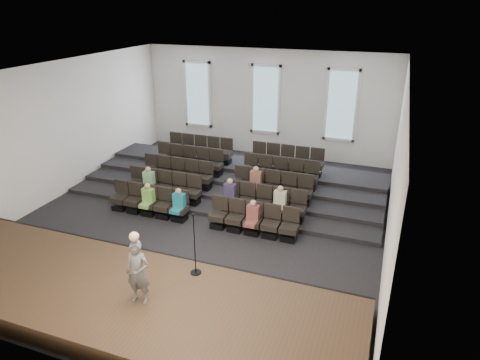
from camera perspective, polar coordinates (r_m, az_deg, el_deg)
name	(u,v)px	position (r m, az deg, el deg)	size (l,w,h in m)	color
ground	(206,216)	(15.13, -4.55, -4.79)	(14.00, 14.00, 0.00)	black
ceiling	(201,71)	(13.55, -5.22, 14.32)	(12.00, 14.00, 0.02)	white
wall_back	(266,103)	(20.48, 3.47, 10.15)	(12.00, 0.04, 5.00)	white
wall_front	(47,262)	(8.90, -24.34, -9.91)	(12.00, 0.04, 5.00)	white
wall_left	(57,131)	(17.47, -23.22, 6.07)	(0.04, 14.00, 5.00)	white
wall_right	(397,172)	(12.94, 20.15, 1.02)	(0.04, 14.00, 5.00)	white
stage	(120,298)	(11.31, -15.67, -14.86)	(11.80, 3.60, 0.50)	#3E2D1A
stage_lip	(157,260)	(12.48, -10.99, -10.39)	(11.80, 0.06, 0.52)	black
risers	(238,178)	(17.69, -0.33, 0.25)	(11.80, 4.80, 0.60)	black
seating_rows	(222,182)	(16.11, -2.36, -0.26)	(6.80, 4.70, 1.67)	black
windows	(266,100)	(20.37, 3.43, 10.66)	(8.44, 0.10, 3.24)	white
audience	(212,195)	(14.83, -3.73, -1.96)	(5.45, 2.64, 1.10)	#77BB4A
speaker	(138,272)	(10.21, -13.44, -11.88)	(0.58, 0.38, 1.59)	#5D5A58
mic_stand	(195,256)	(11.08, -6.00, -10.03)	(0.29, 0.29, 1.72)	black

